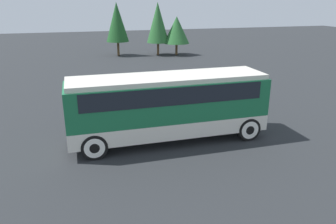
# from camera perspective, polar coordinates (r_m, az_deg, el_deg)

# --- Properties ---
(ground_plane) EXTENTS (120.00, 120.00, 0.00)m
(ground_plane) POSITION_cam_1_polar(r_m,az_deg,el_deg) (16.38, 0.00, -4.86)
(ground_plane) COLOR #26282B
(tour_bus) EXTENTS (9.51, 2.56, 3.26)m
(tour_bus) POSITION_cam_1_polar(r_m,az_deg,el_deg) (15.71, 0.34, 1.76)
(tour_bus) COLOR silver
(tour_bus) RESTS_ON ground_plane
(parked_car_near) EXTENTS (4.62, 1.94, 1.47)m
(parked_car_near) POSITION_cam_1_polar(r_m,az_deg,el_deg) (22.36, 6.60, 3.62)
(parked_car_near) COLOR #7A6B5B
(parked_car_near) RESTS_ON ground_plane
(parked_car_mid) EXTENTS (4.09, 1.84, 1.44)m
(parked_car_mid) POSITION_cam_1_polar(r_m,az_deg,el_deg) (24.50, 0.59, 5.06)
(parked_car_mid) COLOR #2D5638
(parked_car_mid) RESTS_ON ground_plane
(tree_left) EXTENTS (3.18, 3.18, 4.68)m
(tree_left) POSITION_cam_1_polar(r_m,az_deg,el_deg) (41.45, 1.51, 14.10)
(tree_left) COLOR brown
(tree_left) RESTS_ON ground_plane
(tree_center) EXTENTS (2.71, 2.71, 6.33)m
(tree_center) POSITION_cam_1_polar(r_m,az_deg,el_deg) (41.32, -1.79, 15.30)
(tree_center) COLOR brown
(tree_center) RESTS_ON ground_plane
(tree_right) EXTENTS (2.72, 2.72, 6.34)m
(tree_right) POSITION_cam_1_polar(r_m,az_deg,el_deg) (41.30, -8.87, 15.21)
(tree_right) COLOR brown
(tree_right) RESTS_ON ground_plane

